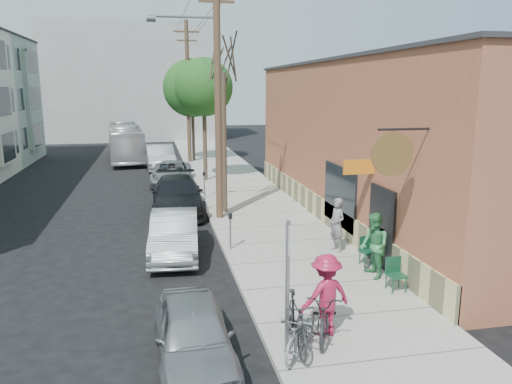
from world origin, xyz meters
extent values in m
plane|color=black|center=(0.00, 0.00, 0.00)|extent=(120.00, 120.00, 0.00)
cube|color=#A5A499|center=(4.25, 11.00, 0.07)|extent=(4.50, 58.00, 0.15)
cube|color=#985338|center=(9.00, 5.00, 3.25)|extent=(5.00, 20.00, 6.50)
cube|color=#2B2B2D|center=(9.00, 5.00, 6.55)|extent=(5.20, 20.20, 0.12)
cube|color=#C8BE7D|center=(6.48, 5.00, 0.55)|extent=(0.10, 20.00, 1.10)
cube|color=black|center=(6.47, -1.00, 1.30)|extent=(0.10, 1.60, 2.60)
cube|color=black|center=(6.47, 2.50, 1.60)|extent=(0.08, 3.00, 2.20)
cylinder|color=brown|center=(5.55, -3.20, 3.90)|extent=(1.10, 0.06, 1.10)
cube|color=orange|center=(6.00, -0.20, 3.10)|extent=(1.00, 0.08, 0.45)
cube|color=#93A68C|center=(-9.25, 26.00, 4.50)|extent=(1.10, 3.20, 7.00)
cube|color=#9D9E99|center=(-2.00, 42.00, 6.00)|extent=(18.00, 8.00, 12.00)
cube|color=slate|center=(2.35, -5.33, 1.55)|extent=(0.07, 0.07, 2.80)
cube|color=silver|center=(2.35, -5.33, 2.55)|extent=(0.02, 0.45, 0.60)
cylinder|color=slate|center=(2.25, 1.53, 0.70)|extent=(0.06, 0.06, 1.10)
cylinder|color=black|center=(2.25, 1.53, 1.30)|extent=(0.14, 0.14, 0.18)
cylinder|color=slate|center=(2.25, 10.03, 0.70)|extent=(0.06, 0.06, 1.10)
cylinder|color=black|center=(2.25, 10.03, 1.30)|extent=(0.14, 0.14, 0.18)
cylinder|color=#503A28|center=(2.45, 5.79, 5.15)|extent=(0.28, 0.28, 10.00)
cube|color=#503A28|center=(2.45, 5.79, 8.75)|extent=(1.40, 0.10, 0.10)
cylinder|color=slate|center=(-0.05, 5.79, 8.05)|extent=(0.35, 0.24, 0.24)
cylinder|color=#503A28|center=(2.45, 22.37, 5.15)|extent=(0.28, 0.28, 10.00)
cube|color=#503A28|center=(2.45, 22.37, 9.35)|extent=(1.80, 0.12, 0.12)
cube|color=#503A28|center=(2.45, 22.37, 8.75)|extent=(1.40, 0.10, 0.10)
cylinder|color=#44392C|center=(2.80, 6.72, 3.13)|extent=(0.24, 0.24, 5.97)
cylinder|color=#44392C|center=(2.80, 14.67, 2.68)|extent=(0.24, 0.24, 5.06)
sphere|color=#24591F|center=(2.80, 14.67, 5.53)|extent=(3.34, 3.34, 3.34)
cylinder|color=#44392C|center=(2.80, 23.10, 2.65)|extent=(0.24, 0.24, 5.01)
sphere|color=#24591F|center=(2.80, 23.10, 5.47)|extent=(4.24, 4.24, 4.24)
imported|color=slate|center=(5.67, 0.61, 1.05)|extent=(0.59, 0.75, 1.81)
imported|color=#34834C|center=(5.86, -1.82, 1.09)|extent=(0.72, 0.92, 1.88)
imported|color=#A1173A|center=(3.36, -4.79, 1.07)|extent=(1.32, 0.95, 1.85)
imported|color=black|center=(3.36, -4.79, 0.70)|extent=(1.48, 2.20, 1.09)
imported|color=black|center=(2.57, -5.20, 0.73)|extent=(0.64, 1.94, 1.15)
imported|color=slate|center=(2.64, -5.42, 0.62)|extent=(1.54, 1.83, 0.94)
imported|color=gray|center=(0.46, -5.16, 0.64)|extent=(1.59, 3.80, 1.29)
imported|color=#B3B8BB|center=(0.40, 1.74, 0.72)|extent=(1.84, 4.48, 1.44)
imported|color=black|center=(0.80, 7.59, 0.79)|extent=(2.31, 5.49, 1.58)
imported|color=#969A9D|center=(0.80, 14.34, 0.67)|extent=(2.65, 4.99, 1.34)
imported|color=#A7ABAF|center=(0.26, 19.78, 0.84)|extent=(2.08, 5.19, 1.68)
imported|color=white|center=(-2.25, 25.12, 1.39)|extent=(3.19, 10.13, 2.78)
camera|label=1|loc=(-0.18, -14.40, 5.48)|focal=35.00mm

